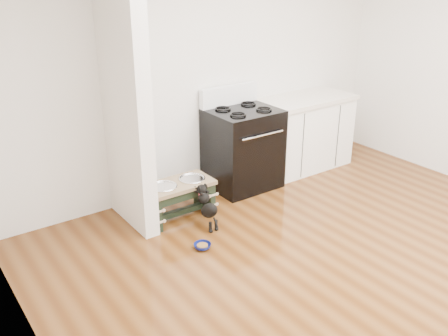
{
  "coord_description": "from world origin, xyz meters",
  "views": [
    {
      "loc": [
        -3.04,
        -2.09,
        2.48
      ],
      "look_at": [
        -0.46,
        1.53,
        0.61
      ],
      "focal_mm": 40.0,
      "sensor_mm": 36.0,
      "label": 1
    }
  ],
  "objects": [
    {
      "name": "floor_bowl",
      "position": [
        -0.9,
        1.25,
        0.03
      ],
      "size": [
        0.17,
        0.17,
        0.05
      ],
      "rotation": [
        0.0,
        0.0,
        0.05
      ],
      "color": "#0C1559",
      "rests_on": "ground"
    },
    {
      "name": "ground",
      "position": [
        0.0,
        0.0,
        0.0
      ],
      "size": [
        5.0,
        5.0,
        0.0
      ],
      "primitive_type": "plane",
      "color": "#4B270D",
      "rests_on": "ground"
    },
    {
      "name": "dog_feeder",
      "position": [
        -0.76,
        1.9,
        0.28
      ],
      "size": [
        0.71,
        0.38,
        0.41
      ],
      "color": "black",
      "rests_on": "ground"
    },
    {
      "name": "room_shell",
      "position": [
        0.0,
        0.0,
        1.62
      ],
      "size": [
        5.0,
        5.0,
        5.0
      ],
      "color": "silver",
      "rests_on": "ground"
    },
    {
      "name": "oven_range",
      "position": [
        0.25,
        2.16,
        0.48
      ],
      "size": [
        0.76,
        0.69,
        1.14
      ],
      "color": "black",
      "rests_on": "ground"
    },
    {
      "name": "puppy",
      "position": [
        -0.64,
        1.57,
        0.24
      ],
      "size": [
        0.12,
        0.37,
        0.43
      ],
      "color": "black",
      "rests_on": "ground"
    },
    {
      "name": "partition_wall",
      "position": [
        -1.18,
        2.1,
        1.35
      ],
      "size": [
        0.15,
        0.8,
        2.7
      ],
      "primitive_type": "cube",
      "color": "silver",
      "rests_on": "ground"
    },
    {
      "name": "cabinet_run",
      "position": [
        1.23,
        2.18,
        0.45
      ],
      "size": [
        1.24,
        0.64,
        0.91
      ],
      "color": "white",
      "rests_on": "ground"
    }
  ]
}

